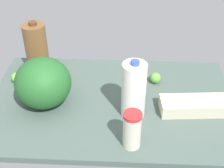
% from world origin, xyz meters
% --- Properties ---
extents(countertop, '(1.20, 0.76, 0.03)m').
position_xyz_m(countertop, '(0.00, 0.00, 0.01)').
color(countertop, '#485851').
rests_on(countertop, ground).
extents(milk_jug, '(0.11, 0.11, 0.29)m').
position_xyz_m(milk_jug, '(0.10, -0.09, 0.17)').
color(milk_jug, white).
rests_on(milk_jug, countertop).
extents(watermelon, '(0.26, 0.26, 0.24)m').
position_xyz_m(watermelon, '(-0.32, -0.03, 0.15)').
color(watermelon, '#235E27').
rests_on(watermelon, countertop).
extents(egg_carton, '(0.32, 0.14, 0.06)m').
position_xyz_m(egg_carton, '(0.38, -0.06, 0.06)').
color(egg_carton, beige).
rests_on(egg_carton, countertop).
extents(tumbler_cup, '(0.08, 0.08, 0.17)m').
position_xyz_m(tumbler_cup, '(0.09, -0.29, 0.11)').
color(tumbler_cup, beige).
rests_on(tumbler_cup, countertop).
extents(chocolate_milk_jug, '(0.12, 0.12, 0.29)m').
position_xyz_m(chocolate_milk_jug, '(-0.42, 0.25, 0.17)').
color(chocolate_milk_jug, brown).
rests_on(chocolate_milk_jug, countertop).
extents(lime_far_back, '(0.05, 0.05, 0.05)m').
position_xyz_m(lime_far_back, '(-0.51, 0.14, 0.06)').
color(lime_far_back, '#6AB53C').
rests_on(lime_far_back, countertop).
extents(lime_near_front, '(0.06, 0.06, 0.06)m').
position_xyz_m(lime_near_front, '(0.22, 0.16, 0.06)').
color(lime_near_front, '#5FAA3C').
rests_on(lime_near_front, countertop).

